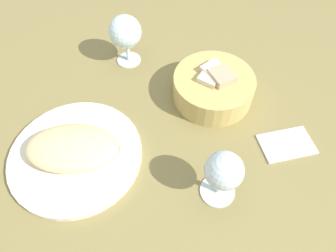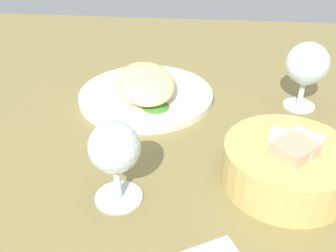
{
  "view_description": "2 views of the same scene",
  "coord_description": "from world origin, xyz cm",
  "px_view_note": "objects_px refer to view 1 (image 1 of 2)",
  "views": [
    {
      "loc": [
        10.14,
        -38.2,
        53.52
      ],
      "look_at": [
        0.43,
        -4.24,
        4.09
      ],
      "focal_mm": 32.07,
      "sensor_mm": 36.0,
      "label": 1
    },
    {
      "loc": [
        51.62,
        -2.92,
        37.06
      ],
      "look_at": [
        1.95,
        -7.78,
        5.26
      ],
      "focal_mm": 41.29,
      "sensor_mm": 36.0,
      "label": 2
    }
  ],
  "objects_px": {
    "bread_basket": "(213,87)",
    "wine_glass_far": "(125,33)",
    "plate": "(76,155)",
    "folded_napkin": "(287,144)",
    "wine_glass_near": "(223,172)"
  },
  "relations": [
    {
      "from": "wine_glass_far",
      "to": "folded_napkin",
      "type": "bearing_deg",
      "value": -20.51
    },
    {
      "from": "bread_basket",
      "to": "folded_napkin",
      "type": "relative_size",
      "value": 1.66
    },
    {
      "from": "wine_glass_near",
      "to": "folded_napkin",
      "type": "bearing_deg",
      "value": 49.78
    },
    {
      "from": "plate",
      "to": "wine_glass_near",
      "type": "bearing_deg",
      "value": 0.86
    },
    {
      "from": "plate",
      "to": "bread_basket",
      "type": "bearing_deg",
      "value": 45.41
    },
    {
      "from": "bread_basket",
      "to": "wine_glass_near",
      "type": "distance_m",
      "value": 0.24
    },
    {
      "from": "plate",
      "to": "wine_glass_far",
      "type": "bearing_deg",
      "value": 89.5
    },
    {
      "from": "plate",
      "to": "folded_napkin",
      "type": "xyz_separation_m",
      "value": [
        0.41,
        0.15,
        -0.0
      ]
    },
    {
      "from": "bread_basket",
      "to": "wine_glass_far",
      "type": "xyz_separation_m",
      "value": [
        -0.23,
        0.06,
        0.05
      ]
    },
    {
      "from": "plate",
      "to": "wine_glass_near",
      "type": "xyz_separation_m",
      "value": [
        0.29,
        0.0,
        0.07
      ]
    },
    {
      "from": "plate",
      "to": "bread_basket",
      "type": "xyz_separation_m",
      "value": [
        0.23,
        0.24,
        0.03
      ]
    },
    {
      "from": "wine_glass_near",
      "to": "folded_napkin",
      "type": "distance_m",
      "value": 0.2
    },
    {
      "from": "wine_glass_near",
      "to": "wine_glass_far",
      "type": "xyz_separation_m",
      "value": [
        -0.29,
        0.3,
        0.01
      ]
    },
    {
      "from": "bread_basket",
      "to": "folded_napkin",
      "type": "height_order",
      "value": "bread_basket"
    },
    {
      "from": "plate",
      "to": "folded_napkin",
      "type": "height_order",
      "value": "plate"
    }
  ]
}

